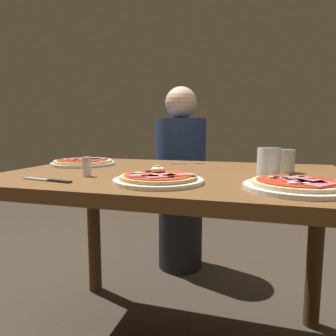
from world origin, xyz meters
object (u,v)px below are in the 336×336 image
at_px(water_glass_near, 284,163).
at_px(fork, 184,163).
at_px(water_glass_far, 269,164).
at_px(pizza_foreground, 158,179).
at_px(pizza_across_right, 297,185).
at_px(salt_shaker, 87,167).
at_px(pizza_across_left, 83,162).
at_px(diner_person, 181,184).
at_px(knife, 50,180).
at_px(dining_table, 175,202).

relative_size(water_glass_near, fork, 0.56).
height_order(water_glass_near, water_glass_far, water_glass_far).
xyz_separation_m(pizza_foreground, pizza_across_right, (0.39, 0.00, -0.00)).
bearing_deg(salt_shaker, pizza_across_left, 123.65).
bearing_deg(pizza_foreground, fork, 94.36).
bearing_deg(water_glass_far, pizza_foreground, -147.78).
bearing_deg(diner_person, pizza_across_right, 118.88).
height_order(salt_shaker, diner_person, diner_person).
bearing_deg(knife, water_glass_far, 22.49).
height_order(water_glass_near, fork, water_glass_near).
xyz_separation_m(fork, diner_person, (-0.14, 0.52, -0.19)).
distance_m(pizza_foreground, diner_person, 1.07).
bearing_deg(salt_shaker, water_glass_far, 14.76).
distance_m(pizza_foreground, pizza_across_left, 0.58).
xyz_separation_m(dining_table, pizza_across_right, (0.39, -0.23, 0.13)).
distance_m(pizza_foreground, salt_shaker, 0.27).
distance_m(water_glass_near, water_glass_far, 0.14).
xyz_separation_m(water_glass_near, salt_shaker, (-0.65, -0.29, -0.00)).
distance_m(dining_table, knife, 0.46).
distance_m(pizza_foreground, fork, 0.51).
bearing_deg(diner_person, dining_table, 102.28).
xyz_separation_m(pizza_across_right, water_glass_far, (-0.06, 0.20, 0.03)).
xyz_separation_m(salt_shaker, diner_person, (0.09, 0.98, -0.22)).
bearing_deg(fork, pizza_across_left, -158.75).
height_order(pizza_foreground, pizza_across_left, pizza_foreground).
bearing_deg(dining_table, water_glass_far, -5.26).
relative_size(dining_table, water_glass_near, 14.54).
relative_size(water_glass_near, water_glass_far, 0.87).
relative_size(pizza_across_left, fork, 1.85).
xyz_separation_m(dining_table, diner_person, (-0.17, 0.80, -0.08)).
bearing_deg(pizza_across_left, diner_person, 67.23).
bearing_deg(dining_table, diner_person, 102.28).
xyz_separation_m(pizza_foreground, water_glass_far, (0.32, 0.20, 0.03)).
height_order(water_glass_far, fork, water_glass_far).
bearing_deg(water_glass_near, pizza_foreground, -138.95).
bearing_deg(diner_person, pizza_across_left, 67.23).
xyz_separation_m(pizza_across_left, pizza_across_right, (0.86, -0.34, -0.00)).
bearing_deg(pizza_foreground, pizza_across_right, 0.24).
xyz_separation_m(pizza_across_left, knife, (0.14, -0.41, -0.01)).
distance_m(pizza_across_left, water_glass_far, 0.80).
height_order(dining_table, pizza_across_right, pizza_across_right).
height_order(pizza_across_left, diner_person, diner_person).
relative_size(pizza_foreground, water_glass_far, 2.75).
xyz_separation_m(water_glass_far, knife, (-0.65, -0.27, -0.04)).
distance_m(pizza_foreground, water_glass_far, 0.38).
xyz_separation_m(water_glass_near, water_glass_far, (-0.06, -0.13, 0.01)).
bearing_deg(water_glass_far, salt_shaker, -165.24).
bearing_deg(fork, pizza_foreground, -85.64).
height_order(pizza_foreground, salt_shaker, salt_shaker).
bearing_deg(water_glass_far, pizza_across_left, 169.76).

